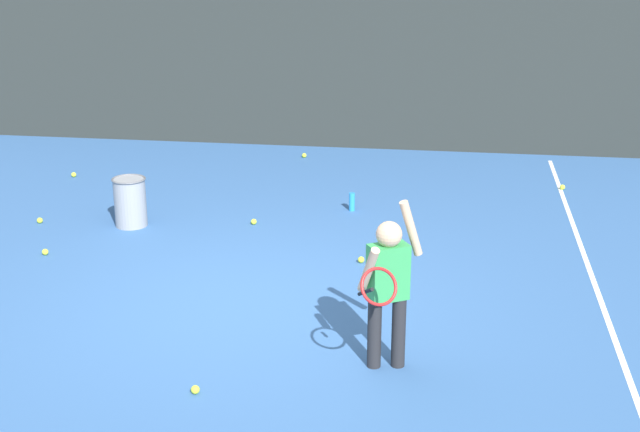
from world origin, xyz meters
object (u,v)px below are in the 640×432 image
Objects in this scene: tennis_player at (388,282)px; tennis_ball_4 at (45,252)px; water_bottle at (352,202)px; tennis_ball_1 at (361,260)px; tennis_ball_3 at (254,222)px; tennis_ball_8 at (562,187)px; tennis_ball_7 at (40,220)px; ball_hopper at (130,201)px; tennis_ball_0 at (74,175)px; tennis_ball_6 at (304,155)px; tennis_ball_2 at (196,390)px.

tennis_ball_4 is at bearing 122.41° from tennis_player.
water_bottle reaches higher than tennis_ball_1.
tennis_player is 3.69m from tennis_ball_3.
tennis_player is at bearing -110.44° from tennis_ball_8.
tennis_player is 5.12m from tennis_ball_7.
water_bottle is at bearing -154.35° from tennis_ball_8.
ball_hopper is 8.52× the size of tennis_ball_0.
ball_hopper is 8.52× the size of tennis_ball_4.
water_bottle is 1.69m from tennis_ball_1.
water_bottle is 3.33× the size of tennis_ball_3.
ball_hopper is 8.52× the size of tennis_ball_7.
tennis_ball_6 is at bearing 112.47° from water_bottle.
tennis_ball_2 is 1.00× the size of tennis_ball_8.
ball_hopper is 3.55m from tennis_ball_6.
ball_hopper is 8.52× the size of tennis_ball_6.
tennis_player is 3.94m from water_bottle.
tennis_ball_8 is at bearing 51.53° from tennis_ball_1.
tennis_player is 20.46× the size of tennis_ball_6.
tennis_ball_6 and tennis_ball_8 have the same top height.
water_bottle reaches higher than tennis_ball_3.
tennis_ball_1 is 4.17m from tennis_ball_6.
tennis_ball_7 is (-3.50, -0.98, -0.08)m from water_bottle.
tennis_ball_0 is 1.00× the size of tennis_ball_2.
tennis_ball_4 and tennis_ball_6 have the same top height.
water_bottle is (-0.70, 3.83, -0.62)m from tennis_player.
tennis_ball_0 and tennis_ball_1 have the same top height.
tennis_ball_3 is 2.32m from tennis_ball_4.
ball_hopper reaches higher than tennis_ball_7.
tennis_ball_3 is at bearing 95.90° from tennis_ball_2.
tennis_ball_2 is (-0.95, -2.79, 0.00)m from tennis_ball_1.
tennis_ball_2 is at bearing -98.49° from water_bottle.
tennis_ball_1 and tennis_ball_7 have the same top height.
tennis_ball_1 and tennis_ball_6 have the same top height.
tennis_ball_8 is (2.31, 2.90, 0.00)m from tennis_ball_1.
tennis_ball_1 is 2.94m from tennis_ball_2.
tennis_ball_6 is (1.47, 3.22, -0.26)m from ball_hopper.
water_bottle reaches higher than tennis_ball_2.
tennis_ball_2 is 1.00× the size of tennis_ball_7.
tennis_ball_1 is at bearing 71.25° from tennis_ball_2.
tennis_ball_4 is at bearing -115.72° from tennis_ball_6.
tennis_ball_1 is 3.30m from tennis_ball_4.
tennis_ball_3 is 2.98m from tennis_ball_6.
tennis_ball_0 is at bearing -176.73° from tennis_ball_8.
water_bottle is 3.33× the size of tennis_ball_4.
tennis_ball_8 is at bearing 23.12° from ball_hopper.
tennis_player is at bearing -45.82° from tennis_ball_0.
tennis_player is 20.46× the size of tennis_ball_8.
water_bottle reaches higher than tennis_ball_0.
water_bottle reaches higher than tennis_ball_7.
tennis_ball_4 is at bearing -150.49° from tennis_ball_8.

